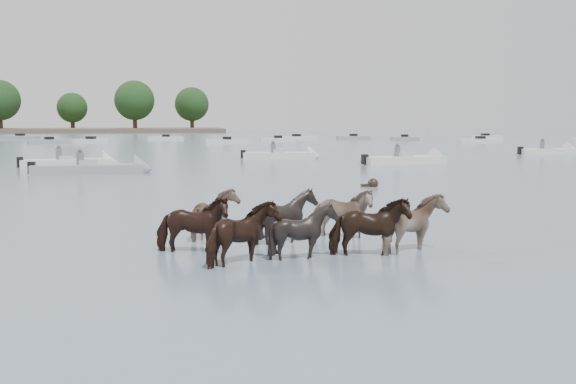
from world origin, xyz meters
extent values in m
plane|color=slate|center=(0.00, 0.00, 0.00)|extent=(400.00, 400.00, 0.00)
imported|color=black|center=(-0.30, 0.61, 0.51)|extent=(1.63, 0.95, 1.29)
imported|color=gray|center=(0.27, 2.25, 0.48)|extent=(1.26, 1.40, 1.24)
imported|color=black|center=(1.78, 1.41, 0.53)|extent=(1.53, 1.46, 1.33)
imported|color=#9F7F6C|center=(3.09, 1.79, 0.51)|extent=(1.68, 1.24, 1.29)
imported|color=black|center=(0.64, -0.63, 0.51)|extent=(1.56, 1.64, 1.30)
imported|color=black|center=(1.82, -0.32, 0.48)|extent=(1.49, 1.47, 1.23)
imported|color=black|center=(3.14, -0.30, 0.53)|extent=(1.64, 0.88, 1.33)
imported|color=gray|center=(4.20, -0.12, 0.52)|extent=(1.67, 1.72, 1.32)
sphere|color=black|center=(7.28, 13.02, 0.12)|extent=(0.44, 0.44, 0.44)
cube|color=black|center=(7.03, 13.02, 0.02)|extent=(0.50, 0.22, 0.18)
cube|color=silver|center=(-7.00, 26.65, 0.20)|extent=(5.18, 2.51, 0.55)
cone|color=silver|center=(-4.56, 27.13, 0.20)|extent=(1.19, 1.74, 1.60)
cube|color=#99ADB7|center=(-7.00, 26.65, 0.55)|extent=(1.00, 1.25, 0.35)
cube|color=black|center=(-9.44, 26.18, 0.35)|extent=(0.41, 0.41, 0.60)
cylinder|color=#595966|center=(-7.40, 26.65, 0.75)|extent=(0.36, 0.36, 0.70)
sphere|color=#595966|center=(-7.40, 26.65, 1.20)|extent=(0.24, 0.24, 0.24)
cube|color=gray|center=(-5.10, 21.62, 0.20)|extent=(5.53, 1.76, 0.55)
cone|color=gray|center=(-2.36, 21.70, 0.20)|extent=(0.95, 1.63, 1.60)
cube|color=#99ADB7|center=(-5.10, 21.62, 0.55)|extent=(0.83, 1.14, 0.35)
cube|color=black|center=(-7.84, 21.54, 0.35)|extent=(0.36, 0.36, 0.60)
cylinder|color=#595966|center=(-5.50, 21.62, 0.75)|extent=(0.36, 0.36, 0.70)
sphere|color=#595966|center=(-5.50, 21.62, 1.20)|extent=(0.24, 0.24, 0.24)
cube|color=silver|center=(6.40, 32.81, 0.20)|extent=(5.17, 2.13, 0.55)
cone|color=silver|center=(8.90, 32.53, 0.20)|extent=(1.07, 1.69, 1.60)
cube|color=#99ADB7|center=(6.40, 32.81, 0.55)|extent=(0.92, 1.20, 0.35)
cube|color=black|center=(3.90, 33.08, 0.35)|extent=(0.39, 0.39, 0.60)
cylinder|color=#595966|center=(6.00, 32.81, 0.75)|extent=(0.36, 0.36, 0.70)
sphere|color=#595966|center=(6.00, 32.81, 1.20)|extent=(0.24, 0.24, 0.24)
cube|color=silver|center=(13.32, 26.38, 0.20)|extent=(5.62, 2.63, 0.55)
cone|color=silver|center=(15.98, 26.91, 0.20)|extent=(1.20, 1.75, 1.60)
cube|color=#99ADB7|center=(13.32, 26.38, 0.55)|extent=(1.00, 1.25, 0.35)
cube|color=black|center=(10.67, 25.86, 0.35)|extent=(0.41, 0.41, 0.60)
cylinder|color=#595966|center=(12.92, 26.38, 0.75)|extent=(0.36, 0.36, 0.70)
sphere|color=#595966|center=(12.92, 26.38, 1.20)|extent=(0.24, 0.24, 0.24)
cube|color=silver|center=(28.62, 35.51, 0.20)|extent=(4.58, 1.63, 0.55)
cone|color=silver|center=(30.91, 35.49, 0.20)|extent=(0.91, 1.61, 1.60)
cube|color=#99ADB7|center=(28.62, 35.51, 0.55)|extent=(0.81, 1.13, 0.35)
cube|color=black|center=(26.34, 35.52, 0.35)|extent=(0.35, 0.35, 0.60)
cylinder|color=#595966|center=(28.22, 35.51, 0.75)|extent=(0.36, 0.36, 0.70)
sphere|color=#595966|center=(28.22, 35.51, 1.20)|extent=(0.24, 0.24, 0.24)
cube|color=gray|center=(-23.78, 89.23, 0.22)|extent=(6.04, 3.69, 0.60)
cube|color=black|center=(-23.78, 89.23, 0.60)|extent=(1.31, 1.31, 0.50)
cube|color=gray|center=(-15.70, 68.00, 0.22)|extent=(5.01, 3.16, 0.60)
cube|color=black|center=(-15.70, 68.00, 0.60)|extent=(1.30, 1.30, 0.50)
cube|color=silver|center=(-11.08, 69.25, 0.22)|extent=(4.98, 2.57, 0.60)
cube|color=black|center=(-11.08, 69.25, 0.60)|extent=(1.21, 1.21, 0.50)
cube|color=silver|center=(-2.30, 79.41, 0.22)|extent=(4.94, 1.90, 0.60)
cube|color=black|center=(-2.30, 79.41, 0.60)|extent=(1.08, 1.08, 0.50)
cube|color=silver|center=(5.09, 64.73, 0.22)|extent=(5.01, 1.75, 0.60)
cube|color=black|center=(5.09, 64.73, 0.60)|extent=(1.05, 1.05, 0.50)
cube|color=silver|center=(12.02, 70.16, 0.22)|extent=(4.53, 1.61, 0.60)
cube|color=black|center=(12.02, 70.16, 0.60)|extent=(1.02, 1.02, 0.50)
cube|color=silver|center=(16.04, 79.09, 0.22)|extent=(6.18, 3.08, 0.60)
cube|color=black|center=(16.04, 79.09, 0.60)|extent=(1.24, 1.24, 0.50)
cube|color=gray|center=(24.62, 79.65, 0.22)|extent=(4.83, 1.51, 0.60)
cube|color=black|center=(24.62, 79.65, 0.60)|extent=(1.00, 1.00, 0.50)
cube|color=gray|center=(30.40, 73.98, 0.22)|extent=(4.29, 2.60, 0.60)
cube|color=black|center=(30.40, 73.98, 0.60)|extent=(1.25, 1.25, 0.50)
cube|color=silver|center=(36.17, 62.74, 0.22)|extent=(5.31, 2.05, 0.60)
cube|color=black|center=(36.17, 62.74, 0.60)|extent=(1.10, 1.10, 0.50)
cube|color=silver|center=(45.08, 79.42, 0.22)|extent=(5.15, 1.61, 0.60)
cube|color=black|center=(45.08, 79.42, 0.60)|extent=(1.02, 1.02, 0.50)
cylinder|color=#382619|center=(-40.23, 143.43, 2.05)|extent=(1.00, 1.00, 4.09)
cylinder|color=#382619|center=(-26.56, 156.45, 1.67)|extent=(1.00, 1.00, 3.33)
sphere|color=black|center=(-26.56, 156.45, 6.01)|extent=(7.40, 7.40, 7.40)
cylinder|color=#382619|center=(-10.71, 145.12, 2.09)|extent=(1.00, 1.00, 4.18)
sphere|color=black|center=(-10.71, 145.12, 7.55)|extent=(9.29, 9.29, 9.29)
cylinder|color=#382619|center=(2.84, 156.05, 1.94)|extent=(1.00, 1.00, 3.88)
sphere|color=black|center=(2.84, 156.05, 7.00)|extent=(8.61, 8.61, 8.61)
camera|label=1|loc=(-0.54, -12.53, 2.66)|focal=40.52mm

